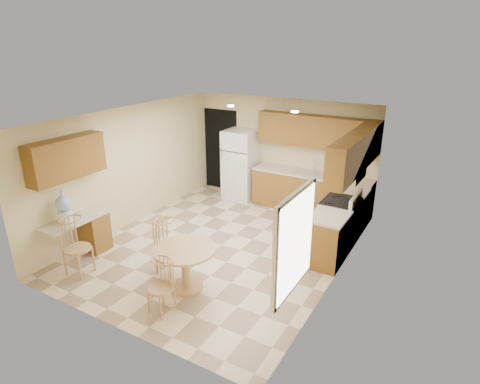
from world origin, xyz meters
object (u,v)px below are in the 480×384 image
Objects in this scene: chair_table_b at (157,284)px; chair_desk at (71,244)px; refrigerator at (241,165)px; water_crock at (64,209)px; stove at (339,222)px; chair_table_a at (164,244)px; dining_table at (185,263)px.

chair_desk is at bearing 6.49° from chair_table_b.
refrigerator is 4.39m from water_crock.
stove is at bearing -105.43° from chair_table_b.
chair_desk is at bearing -97.52° from refrigerator.
refrigerator is 1.79× the size of chair_table_a.
chair_table_b is at bearing 35.12° from chair_table_a.
water_crock is (-3.92, -3.03, 0.56)m from stove.
dining_table is at bearing -72.34° from refrigerator.
chair_desk is (-1.89, 0.09, 0.10)m from chair_table_b.
chair_table_a is at bearing -79.50° from refrigerator.
refrigerator reaches higher than chair_table_b.
refrigerator is at bearing 166.21° from chair_desk.
chair_table_a is 1.07m from chair_table_b.
chair_desk is (-1.84, -0.64, 0.13)m from dining_table.
dining_table is (1.25, -3.91, -0.38)m from refrigerator.
chair_desk is (-0.60, -4.55, -0.25)m from refrigerator.
chair_table_a reaches higher than chair_table_b.
chair_table_a is 1.14× the size of chair_table_b.
refrigerator is 1.57× the size of stove.
water_crock reaches higher than chair_table_a.
refrigerator is 2.03× the size of chair_table_b.
water_crock is (-2.34, 0.39, 0.52)m from chair_table_b.
water_crock reaches higher than stove.
dining_table is 0.98× the size of chair_desk.
chair_desk is 0.68m from water_crock.
chair_desk reaches higher than chair_table_b.
stove is 1.11× the size of dining_table.
chair_table_a is at bearing 16.09° from water_crock.
water_crock reaches higher than chair_table_b.
chair_table_b is 1.90m from chair_desk.
stove is (2.88, -1.22, -0.39)m from refrigerator.
chair_table_b is at bearing -86.08° from dining_table.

